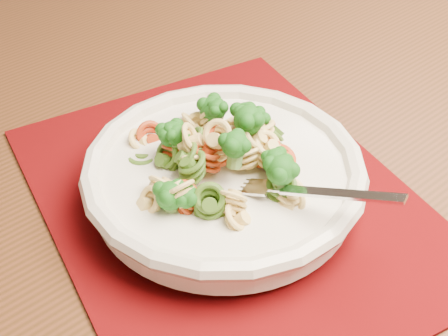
% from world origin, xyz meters
% --- Properties ---
extents(dining_table, '(1.83, 1.53, 0.78)m').
position_xyz_m(dining_table, '(-0.33, -0.38, 0.69)').
color(dining_table, '#522B17').
rests_on(dining_table, ground).
extents(placemat, '(0.54, 0.52, 0.00)m').
position_xyz_m(placemat, '(-0.31, -0.50, 0.78)').
color(placemat, '#4C0304').
rests_on(placemat, dining_table).
extents(pasta_bowl, '(0.27, 0.27, 0.05)m').
position_xyz_m(pasta_bowl, '(-0.31, -0.50, 0.81)').
color(pasta_bowl, silver).
rests_on(pasta_bowl, placemat).
extents(pasta_broccoli_heap, '(0.23, 0.23, 0.06)m').
position_xyz_m(pasta_broccoli_heap, '(-0.31, -0.50, 0.83)').
color(pasta_broccoli_heap, '#DCC36C').
rests_on(pasta_broccoli_heap, pasta_bowl).
extents(fork, '(0.18, 0.04, 0.08)m').
position_xyz_m(fork, '(-0.27, -0.51, 0.83)').
color(fork, silver).
rests_on(fork, pasta_bowl).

